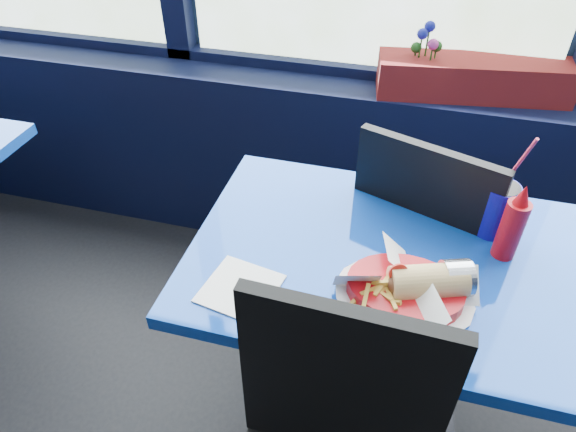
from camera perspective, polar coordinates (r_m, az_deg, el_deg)
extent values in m
cube|color=black|center=(2.26, 7.23, 5.13)|extent=(5.00, 0.26, 0.80)
cube|color=black|center=(2.13, 8.52, 15.43)|extent=(4.80, 0.08, 0.06)
cylinder|color=black|center=(1.93, 11.06, -20.63)|extent=(0.44, 0.44, 0.03)
cylinder|color=black|center=(1.66, 12.49, -15.02)|extent=(0.12, 0.12, 0.68)
cube|color=#0D3898|center=(1.37, 14.75, -5.46)|extent=(1.20, 0.70, 0.04)
cube|color=black|center=(1.10, 5.96, -18.55)|extent=(0.42, 0.05, 0.49)
cube|color=black|center=(1.84, 11.33, -2.27)|extent=(0.55, 0.55, 0.04)
cube|color=black|center=(1.53, 14.32, -0.21)|extent=(0.40, 0.17, 0.47)
cylinder|color=black|center=(2.10, 17.26, -6.28)|extent=(0.02, 0.02, 0.44)
cylinder|color=black|center=(1.85, 13.05, -13.23)|extent=(0.02, 0.02, 0.44)
cylinder|color=black|center=(2.18, 8.30, -2.48)|extent=(0.02, 0.02, 0.44)
cylinder|color=black|center=(1.95, 3.06, -8.54)|extent=(0.02, 0.02, 0.44)
cube|color=maroon|center=(2.04, 19.90, 14.24)|extent=(0.70, 0.27, 0.14)
imported|color=silver|center=(2.01, 14.57, 14.66)|extent=(0.13, 0.14, 0.13)
cylinder|color=#1E5919|center=(1.99, 14.15, 15.81)|extent=(0.01, 0.01, 0.21)
sphere|color=#1C23A5|center=(1.95, 14.73, 18.98)|extent=(0.04, 0.04, 0.04)
cylinder|color=#1E5919|center=(1.98, 15.28, 15.09)|extent=(0.01, 0.01, 0.18)
sphere|color=#DE41A3|center=(1.94, 15.82, 17.88)|extent=(0.04, 0.04, 0.04)
cylinder|color=#1E5919|center=(2.00, 14.85, 16.21)|extent=(0.01, 0.01, 0.23)
sphere|color=#1C23A5|center=(1.96, 15.50, 19.64)|extent=(0.04, 0.04, 0.04)
cylinder|color=#1E5919|center=(2.01, 13.65, 15.32)|extent=(0.01, 0.01, 0.15)
sphere|color=#1E5919|center=(1.98, 14.07, 17.70)|extent=(0.04, 0.04, 0.04)
cylinder|color=#1E5919|center=(2.00, 15.68, 15.08)|extent=(0.01, 0.01, 0.17)
sphere|color=#1E5919|center=(1.97, 16.19, 17.65)|extent=(0.04, 0.04, 0.04)
cylinder|color=#AF0B12|center=(1.23, 12.78, -8.25)|extent=(0.29, 0.29, 0.05)
cylinder|color=white|center=(1.24, 12.70, -8.60)|extent=(0.28, 0.28, 0.00)
cylinder|color=silver|center=(1.24, 18.16, -6.65)|extent=(0.09, 0.11, 0.09)
sphere|color=brown|center=(1.19, 12.48, -7.47)|extent=(0.06, 0.06, 0.06)
cylinder|color=red|center=(1.18, 12.18, -6.31)|extent=(0.06, 0.06, 0.01)
cylinder|color=#AF0B12|center=(1.39, 23.51, -1.42)|extent=(0.06, 0.06, 0.17)
cone|color=#AF0B12|center=(1.32, 24.72, 2.15)|extent=(0.04, 0.04, 0.05)
cylinder|color=#110D90|center=(1.46, 22.14, 0.71)|extent=(0.09, 0.09, 0.15)
cylinder|color=black|center=(1.42, 22.83, 2.93)|extent=(0.08, 0.08, 0.01)
cylinder|color=#E32F4D|center=(1.38, 23.96, 4.92)|extent=(0.05, 0.07, 0.20)
cube|color=white|center=(1.25, -5.34, -8.01)|extent=(0.20, 0.20, 0.00)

